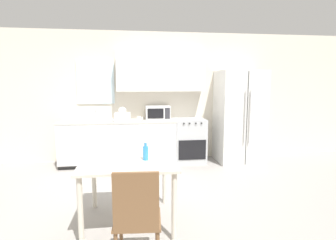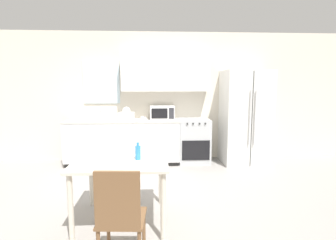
{
  "view_description": "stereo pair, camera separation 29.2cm",
  "coord_description": "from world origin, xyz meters",
  "views": [
    {
      "loc": [
        -0.13,
        -3.58,
        1.61
      ],
      "look_at": [
        0.39,
        0.5,
        1.05
      ],
      "focal_mm": 28.0,
      "sensor_mm": 36.0,
      "label": 1
    },
    {
      "loc": [
        0.16,
        -3.61,
        1.61
      ],
      "look_at": [
        0.39,
        0.5,
        1.05
      ],
      "focal_mm": 28.0,
      "sensor_mm": 36.0,
      "label": 2
    }
  ],
  "objects": [
    {
      "name": "wall_back",
      "position": [
        0.07,
        2.0,
        1.45
      ],
      "size": [
        12.0,
        0.38,
        2.7
      ],
      "color": "beige",
      "rests_on": "ground_plane"
    },
    {
      "name": "ground_plane",
      "position": [
        0.0,
        0.0,
        0.0
      ],
      "size": [
        12.0,
        12.0,
        0.0
      ],
      "primitive_type": "plane",
      "color": "gray"
    },
    {
      "name": "kitchen_sink",
      "position": [
        -0.92,
        1.7,
        0.91
      ],
      "size": [
        0.71,
        0.39,
        0.2
      ],
      "color": "#B7BABC",
      "rests_on": "kitchen_counter"
    },
    {
      "name": "coffee_mug",
      "position": [
        -0.04,
        1.47,
        0.94
      ],
      "size": [
        0.11,
        0.08,
        0.1
      ],
      "color": "white",
      "rests_on": "kitchen_counter"
    },
    {
      "name": "dining_table",
      "position": [
        -0.21,
        -0.64,
        0.66
      ],
      "size": [
        1.05,
        0.99,
        0.76
      ],
      "color": "beige",
      "rests_on": "ground_plane"
    },
    {
      "name": "kitchen_counter",
      "position": [
        -0.46,
        1.69,
        0.45
      ],
      "size": [
        2.29,
        0.65,
        0.89
      ],
      "color": "#333333",
      "rests_on": "ground_plane"
    },
    {
      "name": "refrigerator",
      "position": [
        2.04,
        1.62,
        0.95
      ],
      "size": [
        0.91,
        0.82,
        1.89
      ],
      "color": "silver",
      "rests_on": "ground_plane"
    },
    {
      "name": "microwave",
      "position": [
        0.35,
        1.8,
        1.03
      ],
      "size": [
        0.5,
        0.36,
        0.28
      ],
      "color": "silver",
      "rests_on": "kitchen_counter"
    },
    {
      "name": "grocery_bag_0",
      "position": [
        -0.37,
        1.57,
        1.01
      ],
      "size": [
        0.31,
        0.27,
        0.28
      ],
      "rotation": [
        0.0,
        0.0,
        -0.14
      ],
      "color": "white",
      "rests_on": "kitchen_counter"
    },
    {
      "name": "oven_range",
      "position": [
        1.0,
        1.71,
        0.45
      ],
      "size": [
        0.63,
        0.61,
        0.9
      ],
      "color": "#B7BABC",
      "rests_on": "ground_plane"
    },
    {
      "name": "drink_bottle",
      "position": [
        -0.01,
        -0.71,
        0.85
      ],
      "size": [
        0.06,
        0.06,
        0.22
      ],
      "color": "#338CD8",
      "rests_on": "dining_table"
    },
    {
      "name": "dining_chair_near",
      "position": [
        -0.12,
        -1.51,
        0.54
      ],
      "size": [
        0.43,
        0.43,
        0.93
      ],
      "rotation": [
        0.0,
        0.0,
        -0.07
      ],
      "color": "brown",
      "rests_on": "ground_plane"
    }
  ]
}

